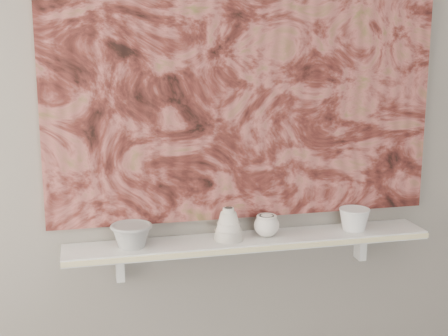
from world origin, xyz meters
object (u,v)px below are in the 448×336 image
object	(u,v)px
painting	(246,75)
cup_cream	(267,225)
shelf	(250,241)
bell_vessel	(228,224)
bowl_white	(354,219)
bowl_grey	(132,235)

from	to	relation	value
painting	cup_cream	world-z (taller)	painting
shelf	bell_vessel	world-z (taller)	bell_vessel
bell_vessel	bowl_white	world-z (taller)	bell_vessel
cup_cream	bell_vessel	distance (m)	0.15
shelf	painting	world-z (taller)	painting
shelf	bowl_white	world-z (taller)	bowl_white
shelf	cup_cream	size ratio (longest dim) A/B	14.49
bowl_grey	bowl_white	bearing A→B (deg)	0.00
cup_cream	bowl_white	world-z (taller)	same
cup_cream	bowl_white	distance (m)	0.36
bowl_grey	bowl_white	world-z (taller)	same
shelf	bowl_grey	world-z (taller)	bowl_grey
bell_vessel	cup_cream	bearing A→B (deg)	0.00
shelf	bowl_grey	bearing A→B (deg)	180.00
shelf	bowl_white	xyz separation A→B (m)	(0.43, 0.00, 0.06)
painting	bell_vessel	world-z (taller)	painting
bowl_grey	bell_vessel	distance (m)	0.36
bowl_grey	cup_cream	world-z (taller)	same
painting	bowl_grey	distance (m)	0.73
cup_cream	bowl_white	size ratio (longest dim) A/B	0.79
shelf	cup_cream	distance (m)	0.09
painting	bowl_white	bearing A→B (deg)	-10.70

